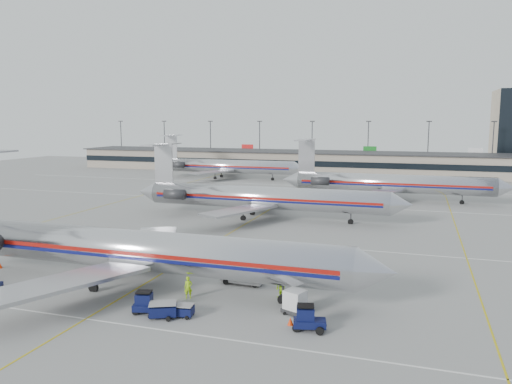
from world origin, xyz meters
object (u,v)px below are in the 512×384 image
at_px(jet_foreground, 126,248).
at_px(belt_loader, 243,277).
at_px(tug_center, 146,304).
at_px(uld_container, 295,302).
at_px(jet_second_row, 259,197).

xyz_separation_m(jet_foreground, belt_loader, (10.28, 3.73, -2.92)).
bearing_deg(tug_center, uld_container, 4.62).
height_order(tug_center, belt_loader, belt_loader).
relative_size(jet_second_row, uld_container, 19.95).
distance_m(tug_center, uld_container, 12.01).
distance_m(jet_second_row, tug_center, 40.68).
bearing_deg(uld_container, jet_foreground, -164.51).
bearing_deg(belt_loader, uld_container, -37.99).
height_order(tug_center, uld_container, uld_container).
bearing_deg(jet_second_row, uld_container, -68.18).
bearing_deg(uld_container, jet_second_row, 133.45).
bearing_deg(jet_foreground, tug_center, -46.74).
xyz_separation_m(jet_second_row, tug_center, (3.29, -40.47, -2.57)).
bearing_deg(jet_foreground, jet_second_row, 86.75).
xyz_separation_m(tug_center, uld_container, (11.39, 3.80, 0.12)).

